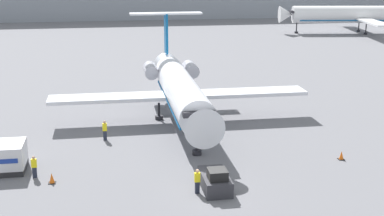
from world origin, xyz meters
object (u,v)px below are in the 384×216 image
at_px(airplane_main, 180,88).
at_px(pushback_tug, 215,180).
at_px(traffic_cone_left, 52,178).
at_px(traffic_cone_right, 341,156).
at_px(worker_on_apron, 34,166).
at_px(worker_near_tug, 197,181).
at_px(worker_by_wing, 105,130).
at_px(airplane_parked_far_left, 359,14).
at_px(luggage_cart, 11,157).

relative_size(airplane_main, pushback_tug, 6.86).
bearing_deg(traffic_cone_left, traffic_cone_right, 2.84).
height_order(airplane_main, worker_on_apron, airplane_main).
distance_m(pushback_tug, worker_on_apron, 13.68).
relative_size(pushback_tug, worker_near_tug, 2.15).
height_order(worker_near_tug, worker_by_wing, worker_by_wing).
distance_m(worker_on_apron, airplane_parked_far_left, 95.92).
relative_size(worker_near_tug, traffic_cone_left, 2.29).
distance_m(pushback_tug, worker_by_wing, 14.43).
distance_m(worker_near_tug, airplane_parked_far_left, 92.85).
xyz_separation_m(pushback_tug, traffic_cone_left, (-11.64, 2.96, -0.29)).
distance_m(airplane_main, worker_near_tug, 17.83).
height_order(luggage_cart, worker_by_wing, luggage_cart).
relative_size(worker_on_apron, airplane_parked_far_left, 0.05).
bearing_deg(traffic_cone_left, worker_by_wing, 66.99).
relative_size(airplane_main, traffic_cone_right, 36.41).
bearing_deg(pushback_tug, airplane_parked_far_left, 58.08).
height_order(traffic_cone_right, airplane_parked_far_left, airplane_parked_far_left).
bearing_deg(worker_near_tug, traffic_cone_left, 161.47).
bearing_deg(luggage_cart, worker_near_tug, -25.45).
distance_m(airplane_main, pushback_tug, 17.35).
height_order(pushback_tug, worker_on_apron, pushback_tug).
bearing_deg(traffic_cone_right, pushback_tug, -160.27).
bearing_deg(traffic_cone_left, airplane_parked_far_left, 51.23).
height_order(pushback_tug, worker_by_wing, worker_by_wing).
height_order(pushback_tug, airplane_parked_far_left, airplane_parked_far_left).
xyz_separation_m(luggage_cart, worker_on_apron, (1.89, -1.71, -0.22)).
distance_m(airplane_main, worker_by_wing, 9.40).
bearing_deg(airplane_main, traffic_cone_right, -48.42).
height_order(airplane_main, traffic_cone_left, airplane_main).
bearing_deg(traffic_cone_right, worker_near_tug, -160.32).
bearing_deg(airplane_main, worker_on_apron, -135.02).
xyz_separation_m(worker_near_tug, airplane_parked_far_left, (49.84, 78.28, 3.22)).
bearing_deg(pushback_tug, luggage_cart, 158.20).
distance_m(airplane_main, worker_on_apron, 18.40).
bearing_deg(worker_on_apron, traffic_cone_right, -0.33).
bearing_deg(traffic_cone_right, traffic_cone_left, -177.16).
distance_m(worker_by_wing, traffic_cone_right, 20.82).
relative_size(worker_on_apron, traffic_cone_right, 2.37).
relative_size(worker_by_wing, traffic_cone_right, 2.55).
distance_m(worker_near_tug, traffic_cone_left, 10.84).
bearing_deg(pushback_tug, worker_near_tug, -160.69).
distance_m(worker_by_wing, worker_on_apron, 9.53).
height_order(worker_on_apron, traffic_cone_right, worker_on_apron).
distance_m(worker_near_tug, worker_by_wing, 14.16).
xyz_separation_m(airplane_main, airplane_parked_far_left, (48.58, 60.66, 0.78)).
distance_m(pushback_tug, traffic_cone_left, 12.01).
distance_m(airplane_main, traffic_cone_right, 17.68).
bearing_deg(worker_near_tug, pushback_tug, 19.31).
bearing_deg(traffic_cone_right, worker_by_wing, 157.17).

